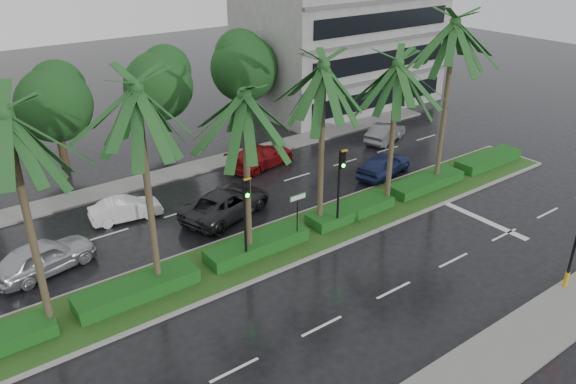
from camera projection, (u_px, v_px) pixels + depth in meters
ground at (319, 243)px, 27.67m from camera, size 120.00×120.00×0.00m
near_sidewalk at (499, 357)px, 20.26m from camera, size 40.00×2.40×0.12m
far_sidewalk at (201, 166)px, 36.33m from camera, size 40.00×2.00×0.12m
median at (307, 233)px, 28.36m from camera, size 36.00×4.00×0.15m
hedge at (307, 227)px, 28.20m from camera, size 35.20×1.40×0.60m
lane_markings at (370, 228)px, 29.00m from camera, size 34.00×13.06×0.01m
palm_row at (286, 85)px, 24.34m from camera, size 26.30×4.20×10.22m
signal_median_left at (246, 208)px, 24.44m from camera, size 0.34×0.42×4.36m
signal_median_right at (340, 178)px, 27.41m from camera, size 0.34×0.42×4.36m
street_sign at (298, 206)px, 26.57m from camera, size 0.95×0.09×2.60m
bg_trees at (151, 82)px, 38.20m from camera, size 32.81×5.08×7.34m
building at (340, 32)px, 47.31m from camera, size 16.00×10.00×12.00m
car_silver at (44, 257)px, 25.05m from camera, size 2.77×4.82×1.54m
car_white at (126, 209)px, 29.63m from camera, size 1.80×3.85×1.22m
car_darkgrey at (226, 203)px, 29.94m from camera, size 4.08×5.96×1.52m
car_red at (261, 156)px, 36.13m from camera, size 2.99×5.24×1.43m
car_blue at (384, 164)px, 34.84m from camera, size 2.77×4.65×1.48m
car_grey at (385, 133)px, 40.40m from camera, size 2.65×4.30×1.34m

